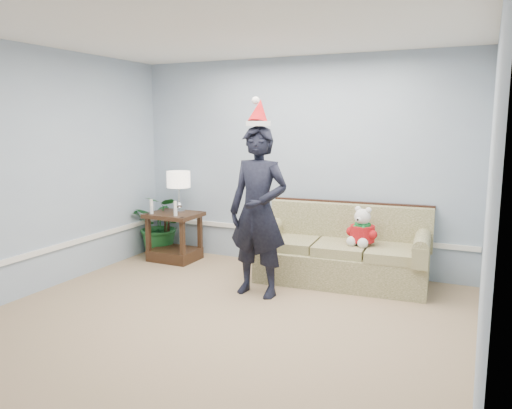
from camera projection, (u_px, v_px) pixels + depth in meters
The scene contains 10 objects.
room_shell at pixel (196, 186), 4.22m from camera, with size 4.54×5.04×2.74m.
wainscot_trim at pixel (164, 244), 5.90m from camera, with size 4.49×4.99×0.06m.
sofa at pixel (343, 254), 5.94m from camera, with size 2.02×0.97×0.92m.
side_table at pixel (175, 242), 6.86m from camera, with size 0.69×0.58×0.66m.
table_lamp at pixel (179, 181), 6.76m from camera, with size 0.32×0.32×0.57m.
candle_pair at pixel (163, 208), 6.64m from camera, with size 0.43×0.05×0.20m.
houseplant at pixel (161, 224), 7.16m from camera, with size 0.78×0.67×0.86m, color #1D5D29.
man at pixel (258, 212), 5.38m from camera, with size 0.67×0.44×1.85m, color black.
santa_hat at pixel (259, 113), 5.22m from camera, with size 0.26×0.30×0.31m.
teddy_bear at pixel (362, 231), 5.72m from camera, with size 0.34×0.35×0.46m.
Camera 1 is at (2.22, -3.59, 1.88)m, focal length 35.00 mm.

